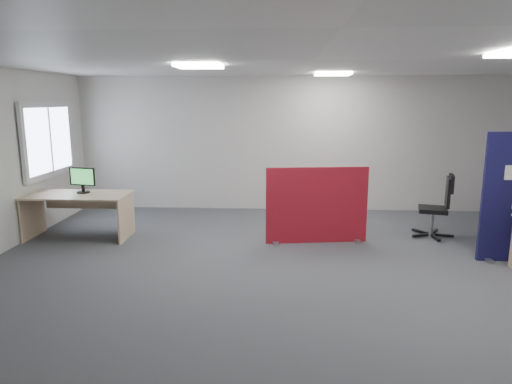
{
  "coord_description": "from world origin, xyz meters",
  "views": [
    {
      "loc": [
        -0.4,
        -5.75,
        2.22
      ],
      "look_at": [
        -0.73,
        0.3,
        1.0
      ],
      "focal_mm": 32.0,
      "sensor_mm": 36.0,
      "label": 1
    }
  ],
  "objects_px": {
    "red_divider": "(317,206)",
    "second_desk": "(79,204)",
    "office_chair": "(440,202)",
    "monitor_second": "(82,179)"
  },
  "relations": [
    {
      "from": "red_divider",
      "to": "office_chair",
      "type": "relative_size",
      "value": 1.55
    },
    {
      "from": "red_divider",
      "to": "office_chair",
      "type": "height_order",
      "value": "red_divider"
    },
    {
      "from": "office_chair",
      "to": "red_divider",
      "type": "bearing_deg",
      "value": -154.37
    },
    {
      "from": "second_desk",
      "to": "monitor_second",
      "type": "distance_m",
      "value": 0.42
    },
    {
      "from": "red_divider",
      "to": "second_desk",
      "type": "height_order",
      "value": "red_divider"
    },
    {
      "from": "red_divider",
      "to": "second_desk",
      "type": "relative_size",
      "value": 0.98
    },
    {
      "from": "second_desk",
      "to": "office_chair",
      "type": "xyz_separation_m",
      "value": [
        5.9,
        0.3,
        0.03
      ]
    },
    {
      "from": "second_desk",
      "to": "monitor_second",
      "type": "relative_size",
      "value": 3.57
    },
    {
      "from": "second_desk",
      "to": "monitor_second",
      "type": "height_order",
      "value": "monitor_second"
    },
    {
      "from": "monitor_second",
      "to": "second_desk",
      "type": "bearing_deg",
      "value": -110.59
    }
  ]
}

